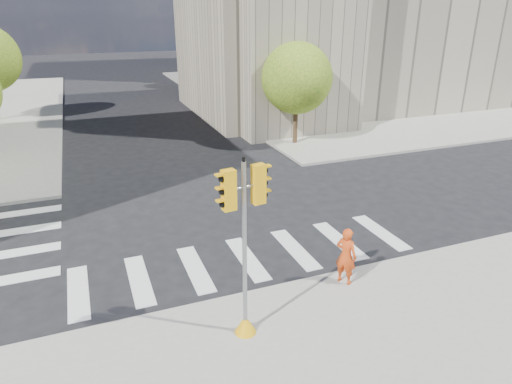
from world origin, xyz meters
TOP-DOWN VIEW (x-y plane):
  - ground at (0.00, 0.00)m, footprint 160.00×160.00m
  - sidewalk_far_right at (20.00, 26.00)m, footprint 28.00×40.00m
  - civic_building at (15.59, 19.12)m, footprint 26.00×16.00m
  - tree_re_near at (7.50, 10.00)m, footprint 4.20×4.20m
  - tree_re_mid at (7.50, 22.00)m, footprint 4.60×4.60m
  - tree_re_far at (7.50, 34.00)m, footprint 4.00×4.00m
  - lamp_near at (8.00, 14.00)m, footprint 0.35×0.18m
  - lamp_far at (8.00, 28.00)m, footprint 0.35×0.18m
  - traffic_signal at (-1.51, -5.69)m, footprint 1.08×0.56m
  - photographer at (2.09, -4.60)m, footprint 0.71×0.79m

SIDE VIEW (x-z plane):
  - ground at x=0.00m, z-range 0.00..0.00m
  - sidewalk_far_right at x=20.00m, z-range 0.00..0.15m
  - photographer at x=2.09m, z-range 0.15..1.95m
  - traffic_signal at x=-1.51m, z-range -0.20..4.52m
  - tree_re_far at x=7.50m, z-range 0.93..6.80m
  - tree_re_near at x=7.50m, z-range 0.97..7.13m
  - tree_re_mid at x=7.50m, z-range 1.02..7.68m
  - lamp_near at x=8.00m, z-range 0.52..8.63m
  - lamp_far at x=8.00m, z-range 0.52..8.63m
  - civic_building at x=15.59m, z-range -2.43..16.96m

